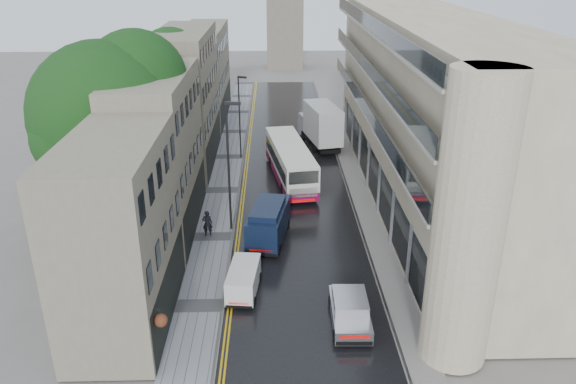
{
  "coord_description": "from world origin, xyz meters",
  "views": [
    {
      "loc": [
        -1.63,
        -15.55,
        18.28
      ],
      "look_at": [
        -0.71,
        18.0,
        3.93
      ],
      "focal_mm": 35.0,
      "sensor_mm": 36.0,
      "label": 1
    }
  ],
  "objects_px": {
    "cream_bus": "(283,177)",
    "silver_hatchback": "(336,328)",
    "pedestrian": "(207,223)",
    "lamp_post_near": "(229,168)",
    "white_van": "(227,292)",
    "tree_near": "(108,140)",
    "tree_far": "(152,102)",
    "navy_van": "(248,233)",
    "lamp_post_far": "(240,118)",
    "white_lorry": "(315,131)"
  },
  "relations": [
    {
      "from": "tree_far",
      "to": "white_van",
      "type": "bearing_deg",
      "value": -70.15
    },
    {
      "from": "pedestrian",
      "to": "lamp_post_near",
      "type": "height_order",
      "value": "lamp_post_near"
    },
    {
      "from": "silver_hatchback",
      "to": "lamp_post_far",
      "type": "distance_m",
      "value": 28.71
    },
    {
      "from": "lamp_post_far",
      "to": "silver_hatchback",
      "type": "bearing_deg",
      "value": -55.16
    },
    {
      "from": "cream_bus",
      "to": "lamp_post_far",
      "type": "height_order",
      "value": "lamp_post_far"
    },
    {
      "from": "white_van",
      "to": "lamp_post_near",
      "type": "distance_m",
      "value": 10.05
    },
    {
      "from": "white_van",
      "to": "lamp_post_near",
      "type": "height_order",
      "value": "lamp_post_near"
    },
    {
      "from": "lamp_post_near",
      "to": "lamp_post_far",
      "type": "distance_m",
      "value": 15.18
    },
    {
      "from": "white_lorry",
      "to": "lamp_post_far",
      "type": "xyz_separation_m",
      "value": [
        -7.19,
        -1.62,
        1.81
      ]
    },
    {
      "from": "lamp_post_near",
      "to": "tree_far",
      "type": "bearing_deg",
      "value": 127.87
    },
    {
      "from": "white_van",
      "to": "lamp_post_far",
      "type": "distance_m",
      "value": 24.64
    },
    {
      "from": "white_lorry",
      "to": "tree_near",
      "type": "bearing_deg",
      "value": -142.47
    },
    {
      "from": "tree_near",
      "to": "tree_far",
      "type": "height_order",
      "value": "tree_near"
    },
    {
      "from": "navy_van",
      "to": "lamp_post_near",
      "type": "height_order",
      "value": "lamp_post_near"
    },
    {
      "from": "silver_hatchback",
      "to": "cream_bus",
      "type": "bearing_deg",
      "value": 98.23
    },
    {
      "from": "lamp_post_near",
      "to": "pedestrian",
      "type": "bearing_deg",
      "value": -139.59
    },
    {
      "from": "cream_bus",
      "to": "silver_hatchback",
      "type": "relative_size",
      "value": 2.62
    },
    {
      "from": "tree_near",
      "to": "tree_far",
      "type": "relative_size",
      "value": 1.11
    },
    {
      "from": "white_van",
      "to": "pedestrian",
      "type": "xyz_separation_m",
      "value": [
        -1.95,
        8.25,
        0.2
      ]
    },
    {
      "from": "lamp_post_far",
      "to": "white_lorry",
      "type": "bearing_deg",
      "value": 34.98
    },
    {
      "from": "navy_van",
      "to": "lamp_post_near",
      "type": "relative_size",
      "value": 0.59
    },
    {
      "from": "lamp_post_far",
      "to": "tree_near",
      "type": "bearing_deg",
      "value": -94.14
    },
    {
      "from": "cream_bus",
      "to": "white_van",
      "type": "height_order",
      "value": "cream_bus"
    },
    {
      "from": "cream_bus",
      "to": "white_lorry",
      "type": "relative_size",
      "value": 1.38
    },
    {
      "from": "tree_far",
      "to": "silver_hatchback",
      "type": "distance_m",
      "value": 29.24
    },
    {
      "from": "white_lorry",
      "to": "lamp_post_far",
      "type": "relative_size",
      "value": 1.07
    },
    {
      "from": "tree_far",
      "to": "lamp_post_near",
      "type": "relative_size",
      "value": 1.36
    },
    {
      "from": "tree_far",
      "to": "lamp_post_far",
      "type": "height_order",
      "value": "tree_far"
    },
    {
      "from": "navy_van",
      "to": "tree_near",
      "type": "bearing_deg",
      "value": 173.36
    },
    {
      "from": "tree_far",
      "to": "pedestrian",
      "type": "distance_m",
      "value": 15.75
    },
    {
      "from": "tree_far",
      "to": "cream_bus",
      "type": "distance_m",
      "value": 13.78
    },
    {
      "from": "cream_bus",
      "to": "silver_hatchback",
      "type": "distance_m",
      "value": 19.11
    },
    {
      "from": "lamp_post_near",
      "to": "tree_near",
      "type": "bearing_deg",
      "value": -170.05
    },
    {
      "from": "silver_hatchback",
      "to": "white_lorry",
      "type": "bearing_deg",
      "value": 89.32
    },
    {
      "from": "white_van",
      "to": "tree_far",
      "type": "bearing_deg",
      "value": 115.91
    },
    {
      "from": "cream_bus",
      "to": "white_lorry",
      "type": "height_order",
      "value": "white_lorry"
    },
    {
      "from": "navy_van",
      "to": "lamp_post_far",
      "type": "height_order",
      "value": "lamp_post_far"
    },
    {
      "from": "cream_bus",
      "to": "white_van",
      "type": "bearing_deg",
      "value": -111.01
    },
    {
      "from": "silver_hatchback",
      "to": "white_van",
      "type": "relative_size",
      "value": 1.18
    },
    {
      "from": "navy_van",
      "to": "lamp_post_far",
      "type": "relative_size",
      "value": 0.7
    },
    {
      "from": "tree_near",
      "to": "cream_bus",
      "type": "distance_m",
      "value": 14.41
    },
    {
      "from": "white_van",
      "to": "navy_van",
      "type": "distance_m",
      "value": 6.17
    },
    {
      "from": "tree_far",
      "to": "navy_van",
      "type": "xyz_separation_m",
      "value": [
        8.85,
        -15.82,
        -4.82
      ]
    },
    {
      "from": "tree_near",
      "to": "lamp_post_near",
      "type": "height_order",
      "value": "tree_near"
    },
    {
      "from": "white_lorry",
      "to": "lamp_post_near",
      "type": "distance_m",
      "value": 18.4
    },
    {
      "from": "tree_near",
      "to": "lamp_post_far",
      "type": "bearing_deg",
      "value": 63.54
    },
    {
      "from": "tree_near",
      "to": "pedestrian",
      "type": "height_order",
      "value": "tree_near"
    },
    {
      "from": "pedestrian",
      "to": "cream_bus",
      "type": "bearing_deg",
      "value": -135.33
    },
    {
      "from": "tree_far",
      "to": "cream_bus",
      "type": "height_order",
      "value": "tree_far"
    },
    {
      "from": "navy_van",
      "to": "white_lorry",
      "type": "bearing_deg",
      "value": 84.34
    }
  ]
}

